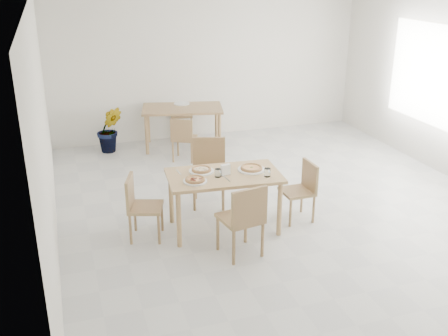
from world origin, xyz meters
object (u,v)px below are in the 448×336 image
object	(u,v)px
potted_plant	(110,129)
chair_west	(139,203)
plate_margherita	(251,169)
main_table	(224,181)
plate_empty	(182,104)
chair_east	(302,187)
tumbler_a	(267,172)
chair_north	(209,167)
tumbler_b	(218,173)
chair_back_n	(181,111)
chair_south	(244,216)
chair_back_s	(183,136)
pizza_margherita	(252,168)
pizza_pepperoni	(195,179)
plate_pepperoni	(195,181)
napkin_holder	(225,170)
second_table	(182,112)
plate_mushroom	(202,171)
pizza_mushroom	(201,169)

from	to	relation	value
potted_plant	chair_west	bearing A→B (deg)	-90.52
plate_margherita	main_table	bearing A→B (deg)	-176.45
main_table	plate_empty	size ratio (longest dim) A/B	5.04
chair_east	tumbler_a	world-z (taller)	tumbler_a
chair_north	chair_east	world-z (taller)	chair_north
tumbler_b	chair_back_n	world-z (taller)	tumbler_b
chair_south	chair_back_s	size ratio (longest dim) A/B	1.17
pizza_margherita	tumbler_b	world-z (taller)	tumbler_b
chair_south	pizza_pepperoni	size ratio (longest dim) A/B	3.19
tumbler_b	plate_margherita	bearing A→B (deg)	10.01
plate_pepperoni	pizza_margherita	size ratio (longest dim) A/B	0.85
chair_east	plate_empty	size ratio (longest dim) A/B	2.73
tumbler_a	plate_empty	world-z (taller)	tumbler_a
chair_east	plate_margherita	size ratio (longest dim) A/B	2.25
tumbler_a	napkin_holder	bearing A→B (deg)	158.08
second_table	chair_back_n	distance (m)	0.79
chair_north	second_table	bearing A→B (deg)	102.00
pizza_pepperoni	tumbler_b	world-z (taller)	tumbler_b
main_table	chair_east	distance (m)	1.08
second_table	plate_empty	bearing A→B (deg)	90.50
plate_mushroom	chair_back_n	bearing A→B (deg)	80.12
pizza_margherita	chair_south	bearing A→B (deg)	-116.48
pizza_margherita	second_table	bearing A→B (deg)	91.59
chair_west	chair_north	bearing A→B (deg)	-38.29
chair_south	plate_mushroom	xyz separation A→B (m)	(-0.24, 0.89, 0.24)
tumbler_a	chair_west	bearing A→B (deg)	167.86
chair_east	plate_pepperoni	world-z (taller)	chair_east
main_table	chair_west	distance (m)	1.07
tumbler_a	second_table	distance (m)	3.53
plate_pepperoni	chair_back_n	bearing A→B (deg)	78.66
pizza_pepperoni	chair_back_n	xyz separation A→B (m)	(0.84, 4.17, -0.30)
plate_empty	chair_back_s	bearing A→B (deg)	-102.97
chair_west	second_table	xyz separation A→B (m)	(1.33, 3.19, 0.20)
chair_west	tumbler_a	world-z (taller)	tumbler_a
chair_east	pizza_margherita	bearing A→B (deg)	-96.87
chair_west	pizza_mushroom	world-z (taller)	chair_west
pizza_margherita	second_table	world-z (taller)	pizza_margherita
main_table	pizza_margherita	distance (m)	0.39
pizza_margherita	chair_back_s	size ratio (longest dim) A/B	0.44
chair_south	pizza_mushroom	distance (m)	0.96
napkin_holder	second_table	bearing A→B (deg)	77.32
second_table	chair_back_n	size ratio (longest dim) A/B	1.88
plate_mushroom	chair_south	bearing A→B (deg)	-74.87
plate_mushroom	pizza_margherita	xyz separation A→B (m)	(0.61, -0.14, 0.02)
pizza_pepperoni	chair_back_n	size ratio (longest dim) A/B	0.34
plate_mushroom	chair_back_n	distance (m)	3.94
chair_back_s	plate_empty	bearing A→B (deg)	-74.60
chair_north	plate_mushroom	xyz separation A→B (m)	(-0.29, -0.67, 0.22)
main_table	chair_north	bearing A→B (deg)	91.19
tumbler_b	potted_plant	xyz separation A→B (m)	(-0.92, 3.50, -0.39)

